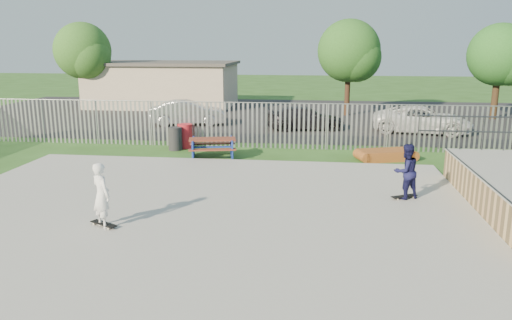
# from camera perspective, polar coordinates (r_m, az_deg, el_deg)

# --- Properties ---
(ground) EXTENTS (120.00, 120.00, 0.00)m
(ground) POSITION_cam_1_polar(r_m,az_deg,el_deg) (13.66, -6.96, -6.25)
(ground) COLOR #2A501B
(ground) RESTS_ON ground
(concrete_slab) EXTENTS (15.00, 12.00, 0.15)m
(concrete_slab) POSITION_cam_1_polar(r_m,az_deg,el_deg) (13.63, -6.97, -5.95)
(concrete_slab) COLOR #A1A19C
(concrete_slab) RESTS_ON ground
(fence) EXTENTS (26.04, 16.02, 2.00)m
(fence) POSITION_cam_1_polar(r_m,az_deg,el_deg) (17.56, -0.29, 1.64)
(fence) COLOR gray
(fence) RESTS_ON ground
(picnic_table) EXTENTS (2.14, 1.88, 0.78)m
(picnic_table) POSITION_cam_1_polar(r_m,az_deg,el_deg) (20.21, -5.00, 1.40)
(picnic_table) COLOR maroon
(picnic_table) RESTS_ON ground
(funbox) EXTENTS (2.20, 1.55, 0.40)m
(funbox) POSITION_cam_1_polar(r_m,az_deg,el_deg) (20.43, 14.62, 0.57)
(funbox) COLOR brown
(funbox) RESTS_ON ground
(trash_bin_red) EXTENTS (0.64, 0.64, 1.07)m
(trash_bin_red) POSITION_cam_1_polar(r_m,az_deg,el_deg) (22.18, -8.10, 2.73)
(trash_bin_red) COLOR red
(trash_bin_red) RESTS_ON ground
(trash_bin_grey) EXTENTS (0.60, 0.60, 0.99)m
(trash_bin_grey) POSITION_cam_1_polar(r_m,az_deg,el_deg) (21.83, -9.22, 2.42)
(trash_bin_grey) COLOR #252527
(trash_bin_grey) RESTS_ON ground
(parking_lot) EXTENTS (40.00, 18.00, 0.02)m
(parking_lot) POSITION_cam_1_polar(r_m,az_deg,el_deg) (31.96, 1.24, 5.12)
(parking_lot) COLOR black
(parking_lot) RESTS_ON ground
(car_silver) EXTENTS (4.44, 2.36, 1.39)m
(car_silver) POSITION_cam_1_polar(r_m,az_deg,el_deg) (28.32, -7.78, 5.38)
(car_silver) COLOR silver
(car_silver) RESTS_ON parking_lot
(car_dark) EXTENTS (4.40, 2.53, 1.20)m
(car_dark) POSITION_cam_1_polar(r_m,az_deg,el_deg) (26.71, 5.62, 4.76)
(car_dark) COLOR #222227
(car_dark) RESTS_ON parking_lot
(car_white) EXTENTS (5.20, 3.04, 1.36)m
(car_white) POSITION_cam_1_polar(r_m,az_deg,el_deg) (26.94, 18.46, 4.39)
(car_white) COLOR white
(car_white) RESTS_ON parking_lot
(building) EXTENTS (10.40, 6.40, 3.20)m
(building) POSITION_cam_1_polar(r_m,az_deg,el_deg) (37.32, -10.56, 8.54)
(building) COLOR beige
(building) RESTS_ON ground
(tree_left) EXTENTS (3.84, 3.84, 5.93)m
(tree_left) POSITION_cam_1_polar(r_m,az_deg,el_deg) (36.79, -19.20, 11.69)
(tree_left) COLOR #3A1F17
(tree_left) RESTS_ON ground
(tree_mid) EXTENTS (3.88, 3.88, 5.99)m
(tree_mid) POSITION_cam_1_polar(r_m,az_deg,el_deg) (32.21, 10.58, 12.15)
(tree_mid) COLOR #3E2718
(tree_mid) RESTS_ON ground
(tree_right) EXTENTS (3.69, 3.69, 5.70)m
(tree_right) POSITION_cam_1_polar(r_m,az_deg,el_deg) (33.48, 26.08, 10.73)
(tree_right) COLOR #3D2A18
(tree_right) RESTS_ON ground
(skateboard_a) EXTENTS (0.80, 0.56, 0.08)m
(skateboard_a) POSITION_cam_1_polar(r_m,az_deg,el_deg) (15.08, 16.57, -4.07)
(skateboard_a) COLOR black
(skateboard_a) RESTS_ON concrete_slab
(skateboard_b) EXTENTS (0.80, 0.55, 0.08)m
(skateboard_b) POSITION_cam_1_polar(r_m,az_deg,el_deg) (12.88, -17.01, -7.08)
(skateboard_b) COLOR black
(skateboard_b) RESTS_ON concrete_slab
(skater_navy) EXTENTS (0.97, 0.91, 1.60)m
(skater_navy) POSITION_cam_1_polar(r_m,az_deg,el_deg) (14.88, 16.76, -1.26)
(skater_navy) COLOR #13133C
(skater_navy) RESTS_ON concrete_slab
(skater_white) EXTENTS (0.70, 0.66, 1.60)m
(skater_white) POSITION_cam_1_polar(r_m,az_deg,el_deg) (12.64, -17.24, -3.83)
(skater_white) COLOR white
(skater_white) RESTS_ON concrete_slab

